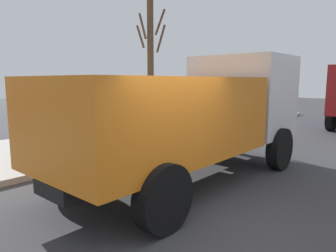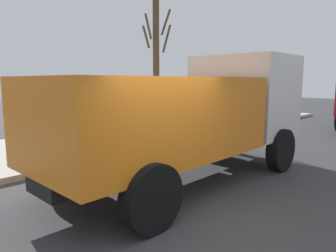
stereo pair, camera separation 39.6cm
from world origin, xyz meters
The scene contains 6 objects.
ground_plane centered at (0.00, 0.00, 0.00)m, with size 80.00×80.00×0.00m, color #38383A.
sidewalk_curb centered at (0.00, 6.50, 0.07)m, with size 36.00×5.00×0.15m, color #ADA89E.
fire_hydrant centered at (0.42, 4.87, 0.61)m, with size 0.27×0.62×0.86m.
loose_tire centered at (0.69, 4.43, 0.80)m, with size 1.27×1.27×0.29m, color black.
dump_truck_orange centered at (2.05, 1.21, 1.61)m, with size 7.01×2.83×3.00m.
bare_tree centered at (5.78, 6.28, 3.18)m, with size 1.33×1.32×5.79m.
Camera 1 is at (-3.83, -3.09, 2.34)m, focal length 33.38 mm.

